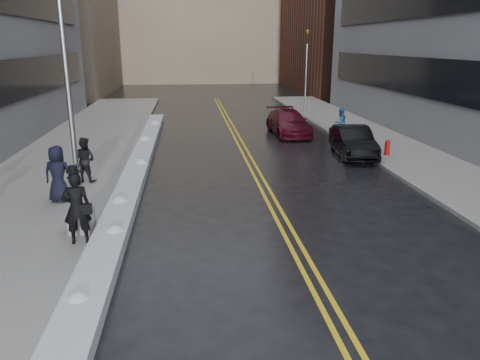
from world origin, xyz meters
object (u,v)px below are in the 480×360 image
object	(u,v)px
pedestrian_fedora	(77,208)
car_maroon	(289,122)
pedestrian_b	(85,160)
lamppost	(74,148)
pedestrian_c	(58,174)
fire_hydrant	(387,147)
traffic_signal	(306,69)
pedestrian_east	(340,123)
car_black	(353,142)

from	to	relation	value
pedestrian_fedora	car_maroon	distance (m)	17.52
pedestrian_fedora	pedestrian_b	world-z (taller)	pedestrian_fedora
lamppost	pedestrian_c	xyz separation A→B (m)	(-1.27, 2.75, -1.44)
fire_hydrant	traffic_signal	world-z (taller)	traffic_signal
lamppost	pedestrian_b	xyz separation A→B (m)	(-0.89, 5.07, -1.53)
traffic_signal	car_maroon	size ratio (longest dim) A/B	1.23
pedestrian_c	pedestrian_east	size ratio (longest dim) A/B	1.19
pedestrian_east	lamppost	bearing A→B (deg)	25.82
fire_hydrant	pedestrian_fedora	bearing A→B (deg)	-144.24
pedestrian_b	pedestrian_c	bearing A→B (deg)	103.03
lamppost	car_maroon	distance (m)	16.99
traffic_signal	car_maroon	distance (m)	8.61
fire_hydrant	traffic_signal	distance (m)	14.30
fire_hydrant	traffic_signal	xyz separation A→B (m)	(-0.50, 14.00, 2.85)
pedestrian_east	car_maroon	distance (m)	3.12
traffic_signal	car_maroon	bearing A→B (deg)	-110.60
pedestrian_c	car_maroon	world-z (taller)	pedestrian_c
fire_hydrant	car_black	distance (m)	1.60
fire_hydrant	pedestrian_b	size ratio (longest dim) A/B	0.43
pedestrian_b	pedestrian_east	bearing A→B (deg)	-126.31
car_black	car_maroon	xyz separation A→B (m)	(-1.88, 5.82, -0.01)
lamppost	car_black	bearing A→B (deg)	38.29
pedestrian_b	lamppost	bearing A→B (deg)	122.27
traffic_signal	pedestrian_east	size ratio (longest dim) A/B	3.79
pedestrian_b	pedestrian_c	size ratio (longest dim) A/B	0.90
pedestrian_b	car_black	world-z (taller)	pedestrian_b
fire_hydrant	car_maroon	bearing A→B (deg)	118.02
lamppost	pedestrian_c	bearing A→B (deg)	114.73
car_maroon	car_black	bearing A→B (deg)	-74.18
traffic_signal	pedestrian_fedora	distance (m)	25.72
car_black	car_maroon	distance (m)	6.12
lamppost	pedestrian_east	world-z (taller)	lamppost
pedestrian_c	car_black	distance (m)	13.38
car_maroon	fire_hydrant	bearing A→B (deg)	-64.03
fire_hydrant	traffic_signal	size ratio (longest dim) A/B	0.12
pedestrian_east	car_maroon	size ratio (longest dim) A/B	0.32
lamppost	car_maroon	world-z (taller)	lamppost
pedestrian_b	car_black	bearing A→B (deg)	-141.15
fire_hydrant	pedestrian_c	bearing A→B (deg)	-158.84
lamppost	pedestrian_c	distance (m)	3.35
pedestrian_east	car_black	size ratio (longest dim) A/B	0.36
fire_hydrant	car_black	bearing A→B (deg)	160.70
traffic_signal	car_black	xyz separation A→B (m)	(-1.00, -13.47, -2.69)
pedestrian_fedora	pedestrian_b	xyz separation A→B (m)	(-0.99, 5.85, -0.12)
traffic_signal	pedestrian_east	xyz separation A→B (m)	(-0.30, -9.40, -2.46)
pedestrian_b	traffic_signal	bearing A→B (deg)	-104.48
fire_hydrant	pedestrian_fedora	xyz separation A→B (m)	(-12.20, -8.79, 0.57)
traffic_signal	car_maroon	xyz separation A→B (m)	(-2.88, -7.65, -2.69)
lamppost	fire_hydrant	world-z (taller)	lamppost
pedestrian_b	car_maroon	world-z (taller)	pedestrian_b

